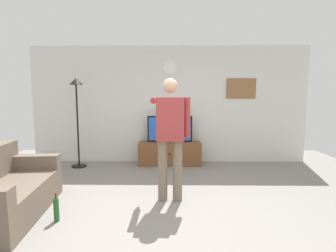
{
  "coord_description": "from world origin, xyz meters",
  "views": [
    {
      "loc": [
        0.07,
        -3.24,
        1.57
      ],
      "look_at": [
        0.01,
        1.2,
        1.05
      ],
      "focal_mm": 28.07,
      "sensor_mm": 36.0,
      "label": 1
    }
  ],
  "objects": [
    {
      "name": "beverage_bottle",
      "position": [
        -1.37,
        -0.12,
        0.15
      ],
      "size": [
        0.07,
        0.07,
        0.36
      ],
      "color": "#1E5923",
      "rests_on": "ground_plane"
    },
    {
      "name": "back_wall",
      "position": [
        0.0,
        2.95,
        1.35
      ],
      "size": [
        6.4,
        0.1,
        2.7
      ],
      "primitive_type": "cube",
      "color": "silver",
      "rests_on": "ground_plane"
    },
    {
      "name": "ground_plane",
      "position": [
        0.0,
        0.0,
        0.0
      ],
      "size": [
        8.4,
        8.4,
        0.0
      ],
      "primitive_type": "plane",
      "color": "gray"
    },
    {
      "name": "tv_stand",
      "position": [
        0.03,
        2.6,
        0.26
      ],
      "size": [
        1.4,
        0.43,
        0.52
      ],
      "color": "brown",
      "rests_on": "ground_plane"
    },
    {
      "name": "side_couch",
      "position": [
        -2.11,
        -0.01,
        0.32
      ],
      "size": [
        1.03,
        1.8,
        0.87
      ],
      "color": "#6B5B4C",
      "rests_on": "ground_plane"
    },
    {
      "name": "wall_clock",
      "position": [
        0.03,
        2.89,
        2.2
      ],
      "size": [
        0.3,
        0.03,
        0.3
      ],
      "primitive_type": "cylinder",
      "rotation": [
        1.57,
        0.0,
        0.0
      ],
      "color": "white"
    },
    {
      "name": "person_standing_nearer_lamp",
      "position": [
        0.05,
        0.58,
        1.03
      ],
      "size": [
        0.58,
        0.78,
        1.81
      ],
      "color": "#7A6B56",
      "rests_on": "ground_plane"
    },
    {
      "name": "television",
      "position": [
        0.03,
        2.65,
        0.82
      ],
      "size": [
        1.01,
        0.07,
        0.58
      ],
      "color": "black",
      "rests_on": "tv_stand"
    },
    {
      "name": "floor_lamp",
      "position": [
        -1.98,
        2.41,
        1.38
      ],
      "size": [
        0.32,
        0.32,
        1.94
      ],
      "color": "black",
      "rests_on": "ground_plane"
    },
    {
      "name": "framed_picture",
      "position": [
        1.67,
        2.9,
        1.73
      ],
      "size": [
        0.67,
        0.04,
        0.46
      ],
      "primitive_type": "cube",
      "color": "olive"
    }
  ]
}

